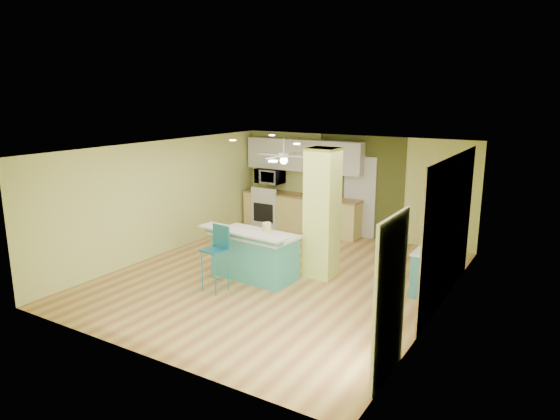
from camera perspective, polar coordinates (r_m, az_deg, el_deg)
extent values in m
cube|color=#9E6837|center=(9.77, -0.07, -7.70)|extent=(6.00, 7.00, 0.01)
cube|color=white|center=(9.18, -0.07, 7.10)|extent=(6.00, 7.00, 0.01)
cube|color=#CAD170|center=(12.46, 8.35, 2.73)|extent=(6.00, 0.01, 2.50)
cube|color=#CAD170|center=(6.78, -15.78, -6.49)|extent=(6.00, 0.01, 2.50)
cube|color=#CAD170|center=(11.22, -13.29, 1.36)|extent=(0.01, 7.00, 2.50)
cube|color=#CAD170|center=(8.29, 17.98, -3.04)|extent=(0.01, 7.00, 2.50)
cube|color=#8B6D4F|center=(8.86, 18.79, -2.08)|extent=(0.02, 3.40, 2.50)
cube|color=#44491D|center=(12.37, 9.17, 2.62)|extent=(2.20, 0.02, 2.50)
cube|color=silver|center=(12.39, 9.08, 1.47)|extent=(0.82, 0.05, 2.00)
cube|color=white|center=(6.27, 12.47, -9.90)|extent=(0.04, 1.08, 2.10)
cube|color=#C6D663|center=(9.52, 4.84, -0.40)|extent=(0.55, 0.55, 2.50)
cube|color=#D4C36F|center=(12.91, 2.39, -0.41)|extent=(3.20, 0.60, 0.90)
cube|color=olive|center=(12.81, 2.41, 1.63)|extent=(3.25, 0.63, 0.04)
cube|color=silver|center=(13.38, -1.17, 0.08)|extent=(0.76, 0.64, 0.90)
cube|color=black|center=(13.12, -1.94, -0.32)|extent=(0.59, 0.02, 0.50)
cube|color=silver|center=(13.02, -1.89, 2.14)|extent=(0.76, 0.06, 0.18)
cube|color=silver|center=(12.75, 2.72, 6.27)|extent=(3.20, 0.34, 0.80)
imported|color=silver|center=(13.21, -1.19, 3.89)|extent=(0.70, 0.48, 0.39)
cylinder|color=white|center=(11.47, 0.44, 7.28)|extent=(0.03, 0.03, 0.40)
cylinder|color=white|center=(11.50, 0.44, 6.28)|extent=(0.24, 0.24, 0.10)
sphere|color=white|center=(11.51, 0.43, 5.69)|extent=(0.18, 0.18, 0.18)
cylinder|color=white|center=(8.90, 17.33, 4.27)|extent=(0.01, 0.01, 0.62)
sphere|color=white|center=(8.95, 17.20, 2.31)|extent=(0.14, 0.14, 0.14)
cube|color=brown|center=(8.99, 19.08, 0.07)|extent=(0.03, 0.90, 0.70)
cube|color=teal|center=(9.65, -2.90, -5.35)|extent=(1.62, 0.90, 0.83)
cube|color=beige|center=(9.52, -2.93, -2.85)|extent=(1.72, 1.00, 0.05)
cube|color=teal|center=(9.22, -4.37, -2.86)|extent=(1.77, 0.27, 0.12)
cube|color=beige|center=(9.21, -4.38, -2.53)|extent=(1.91, 0.53, 0.04)
cylinder|color=#1F708C|center=(9.09, -8.89, -6.95)|extent=(0.02, 0.02, 0.74)
cylinder|color=#1F708C|center=(8.86, -7.42, -7.43)|extent=(0.02, 0.02, 0.74)
cylinder|color=#1F708C|center=(9.30, -7.40, -6.43)|extent=(0.02, 0.02, 0.74)
cylinder|color=#1F708C|center=(9.08, -5.92, -6.88)|extent=(0.02, 0.02, 0.74)
cube|color=#1F708C|center=(8.96, -7.48, -4.59)|extent=(0.44, 0.44, 0.03)
cube|color=#1F708C|center=(9.01, -6.73, -2.98)|extent=(0.39, 0.08, 0.41)
cube|color=teal|center=(9.45, 17.10, -6.52)|extent=(0.50, 1.20, 0.77)
cube|color=white|center=(9.33, 17.27, -4.18)|extent=(0.53, 1.25, 0.03)
imported|color=#392417|center=(12.69, 3.10, 1.76)|extent=(0.33, 0.33, 0.06)
cylinder|color=yellow|center=(9.59, -1.52, -2.00)|extent=(0.17, 0.17, 0.19)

